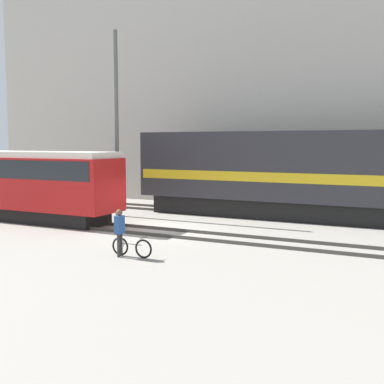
{
  "coord_description": "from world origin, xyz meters",
  "views": [
    {
      "loc": [
        11.22,
        -18.94,
        4.0
      ],
      "look_at": [
        1.62,
        0.27,
        1.8
      ],
      "focal_mm": 45.0,
      "sensor_mm": 36.0,
      "label": 1
    }
  ],
  "objects_px": {
    "freight_locomotive": "(306,173)",
    "person": "(120,228)",
    "bicycle": "(132,247)",
    "utility_pole_left": "(116,125)",
    "streetcar": "(20,181)"
  },
  "relations": [
    {
      "from": "freight_locomotive",
      "to": "person",
      "type": "distance_m",
      "value": 11.92
    },
    {
      "from": "freight_locomotive",
      "to": "person",
      "type": "height_order",
      "value": "freight_locomotive"
    },
    {
      "from": "bicycle",
      "to": "utility_pole_left",
      "type": "distance_m",
      "value": 10.79
    },
    {
      "from": "streetcar",
      "to": "bicycle",
      "type": "xyz_separation_m",
      "value": [
        9.76,
        -4.3,
        -1.7
      ]
    },
    {
      "from": "utility_pole_left",
      "to": "freight_locomotive",
      "type": "bearing_deg",
      "value": 19.42
    },
    {
      "from": "utility_pole_left",
      "to": "streetcar",
      "type": "bearing_deg",
      "value": -138.09
    },
    {
      "from": "freight_locomotive",
      "to": "streetcar",
      "type": "relative_size",
      "value": 1.57
    },
    {
      "from": "streetcar",
      "to": "person",
      "type": "bearing_deg",
      "value": -25.46
    },
    {
      "from": "bicycle",
      "to": "person",
      "type": "distance_m",
      "value": 0.81
    },
    {
      "from": "person",
      "to": "streetcar",
      "type": "bearing_deg",
      "value": 154.54
    },
    {
      "from": "bicycle",
      "to": "person",
      "type": "xyz_separation_m",
      "value": [
        -0.39,
        -0.16,
        0.68
      ]
    },
    {
      "from": "bicycle",
      "to": "utility_pole_left",
      "type": "xyz_separation_m",
      "value": [
        -6.02,
        7.66,
        4.64
      ]
    },
    {
      "from": "bicycle",
      "to": "person",
      "type": "relative_size",
      "value": 0.97
    },
    {
      "from": "freight_locomotive",
      "to": "bicycle",
      "type": "bearing_deg",
      "value": -107.67
    },
    {
      "from": "streetcar",
      "to": "bicycle",
      "type": "height_order",
      "value": "streetcar"
    }
  ]
}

